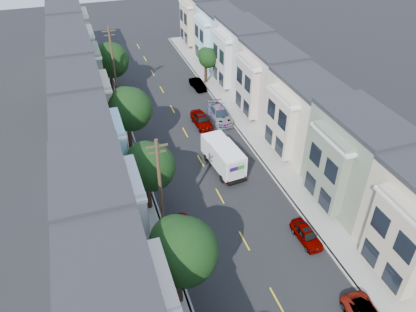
% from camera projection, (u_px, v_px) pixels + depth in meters
% --- Properties ---
extents(ground, '(160.00, 160.00, 0.00)m').
position_uv_depth(ground, '(244.00, 241.00, 33.78)').
color(ground, black).
rests_on(ground, ground).
extents(road_slab, '(12.00, 70.00, 0.02)m').
position_uv_depth(road_slab, '(193.00, 146.00, 45.38)').
color(road_slab, black).
rests_on(road_slab, ground).
extents(curb_left, '(0.30, 70.00, 0.15)m').
position_uv_depth(curb_left, '(139.00, 155.00, 43.77)').
color(curb_left, gray).
rests_on(curb_left, ground).
extents(curb_right, '(0.30, 70.00, 0.15)m').
position_uv_depth(curb_right, '(242.00, 136.00, 46.91)').
color(curb_right, gray).
rests_on(curb_right, ground).
extents(sidewalk_left, '(2.60, 70.00, 0.15)m').
position_uv_depth(sidewalk_left, '(127.00, 158.00, 43.44)').
color(sidewalk_left, gray).
rests_on(sidewalk_left, ground).
extents(sidewalk_right, '(2.60, 70.00, 0.15)m').
position_uv_depth(sidewalk_right, '(253.00, 134.00, 47.25)').
color(sidewalk_right, gray).
rests_on(sidewalk_right, ground).
extents(centerline, '(0.12, 70.00, 0.01)m').
position_uv_depth(centerline, '(193.00, 146.00, 45.39)').
color(centerline, gold).
rests_on(centerline, ground).
extents(townhouse_row_left, '(5.00, 70.00, 8.50)m').
position_uv_depth(townhouse_row_left, '(91.00, 165.00, 42.49)').
color(townhouse_row_left, beige).
rests_on(townhouse_row_left, ground).
extents(townhouse_row_right, '(5.00, 70.00, 8.50)m').
position_uv_depth(townhouse_row_right, '(282.00, 129.00, 48.28)').
color(townhouse_row_right, beige).
rests_on(townhouse_row_right, ground).
extents(tree_b, '(4.70, 4.70, 7.42)m').
position_uv_depth(tree_b, '(182.00, 252.00, 26.26)').
color(tree_b, black).
rests_on(tree_b, ground).
extents(tree_c, '(4.33, 4.33, 6.76)m').
position_uv_depth(tree_c, '(149.00, 167.00, 34.54)').
color(tree_c, black).
rests_on(tree_c, ground).
extents(tree_d, '(4.70, 4.70, 7.24)m').
position_uv_depth(tree_d, '(129.00, 110.00, 42.21)').
color(tree_d, black).
rests_on(tree_d, ground).
extents(tree_e, '(4.70, 4.70, 6.92)m').
position_uv_depth(tree_e, '(111.00, 61.00, 53.88)').
color(tree_e, black).
rests_on(tree_e, ground).
extents(tree_far_r, '(2.81, 2.81, 5.13)m').
position_uv_depth(tree_far_r, '(208.00, 58.00, 56.82)').
color(tree_far_r, black).
rests_on(tree_far_r, ground).
extents(utility_pole_near, '(1.60, 0.26, 10.00)m').
position_uv_depth(utility_pole_near, '(161.00, 195.00, 30.72)').
color(utility_pole_near, '#42301E').
rests_on(utility_pole_near, ground).
extents(utility_pole_far, '(1.60, 0.26, 10.00)m').
position_uv_depth(utility_pole_far, '(114.00, 66.00, 50.83)').
color(utility_pole_far, '#42301E').
rests_on(utility_pole_far, ground).
extents(fedex_truck, '(2.33, 6.05, 2.90)m').
position_uv_depth(fedex_truck, '(223.00, 156.00, 41.04)').
color(fedex_truck, white).
rests_on(fedex_truck, ground).
extents(lead_sedan, '(1.91, 4.62, 1.48)m').
position_uv_depth(lead_sedan, '(201.00, 120.00, 48.66)').
color(lead_sedan, black).
rests_on(lead_sedan, ground).
extents(parked_left_c, '(2.23, 4.82, 1.34)m').
position_uv_depth(parked_left_c, '(182.00, 235.00, 33.42)').
color(parked_left_c, '#B3B6B8').
rests_on(parked_left_c, ground).
extents(parked_left_d, '(1.66, 4.49, 1.49)m').
position_uv_depth(parked_left_d, '(153.00, 160.00, 41.97)').
color(parked_left_d, black).
rests_on(parked_left_d, ground).
extents(parked_right_b, '(1.57, 3.80, 1.22)m').
position_uv_depth(parked_right_b, '(306.00, 235.00, 33.52)').
color(parked_right_b, silver).
rests_on(parked_right_b, ground).
extents(parked_right_c, '(2.35, 5.18, 1.53)m').
position_uv_depth(parked_right_c, '(220.00, 114.00, 49.73)').
color(parked_right_c, black).
rests_on(parked_right_c, ground).
extents(parked_right_d, '(1.61, 3.77, 1.22)m').
position_uv_depth(parked_right_d, '(198.00, 85.00, 56.94)').
color(parked_right_d, black).
rests_on(parked_right_d, ground).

